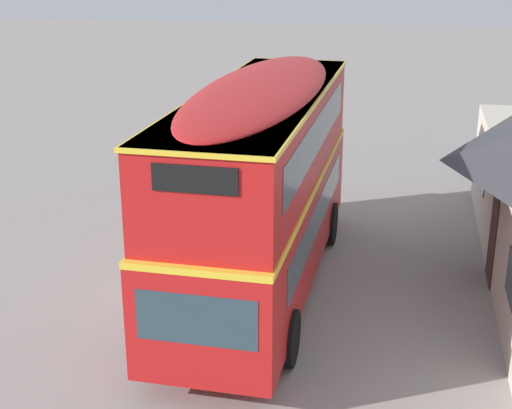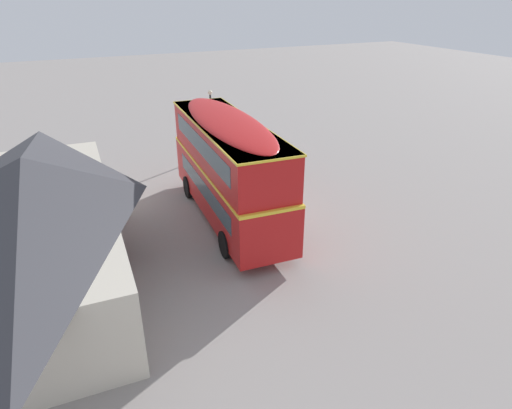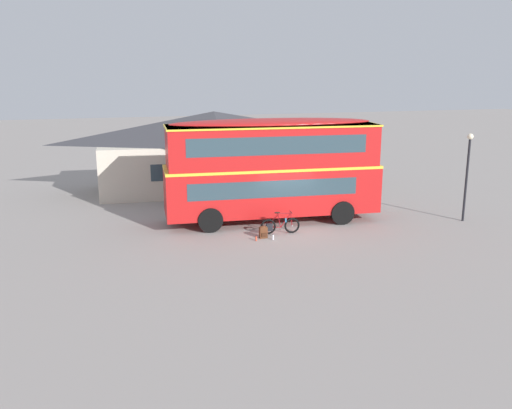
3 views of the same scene
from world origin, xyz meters
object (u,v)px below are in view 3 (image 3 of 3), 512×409
object	(u,v)px
double_decker_bus	(272,166)
backpack_on_ground	(263,232)
water_bottle_red_squeeze	(256,238)
street_lamp	(468,167)
water_bottle_clear_plastic	(273,237)
touring_bicycle	(279,226)

from	to	relation	value
double_decker_bus	backpack_on_ground	xyz separation A→B (m)	(-1.12, -2.46, -2.37)
water_bottle_red_squeeze	street_lamp	xyz separation A→B (m)	(10.22, 0.43, 2.48)
backpack_on_ground	street_lamp	size ratio (longest dim) A/B	0.13
backpack_on_ground	double_decker_bus	bearing A→B (deg)	65.51
double_decker_bus	water_bottle_clear_plastic	distance (m)	3.85
double_decker_bus	street_lamp	xyz separation A→B (m)	(8.71, -2.32, -0.06)
water_bottle_clear_plastic	street_lamp	size ratio (longest dim) A/B	0.06
water_bottle_clear_plastic	street_lamp	bearing A→B (deg)	2.91
backpack_on_ground	street_lamp	bearing A→B (deg)	0.80
double_decker_bus	water_bottle_red_squeeze	bearing A→B (deg)	-118.81
touring_bicycle	water_bottle_red_squeeze	world-z (taller)	touring_bicycle
double_decker_bus	water_bottle_red_squeeze	distance (m)	4.04
backpack_on_ground	water_bottle_clear_plastic	size ratio (longest dim) A/B	2.08
double_decker_bus	street_lamp	bearing A→B (deg)	-14.91
water_bottle_red_squeeze	double_decker_bus	bearing A→B (deg)	61.19
double_decker_bus	touring_bicycle	xyz separation A→B (m)	(-0.31, -2.06, -2.27)
backpack_on_ground	water_bottle_red_squeeze	size ratio (longest dim) A/B	2.39
water_bottle_clear_plastic	street_lamp	xyz separation A→B (m)	(9.50, 0.48, 2.47)
water_bottle_red_squeeze	water_bottle_clear_plastic	world-z (taller)	water_bottle_clear_plastic
touring_bicycle	backpack_on_ground	world-z (taller)	touring_bicycle
double_decker_bus	water_bottle_red_squeeze	world-z (taller)	double_decker_bus
water_bottle_red_squeeze	street_lamp	world-z (taller)	street_lamp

